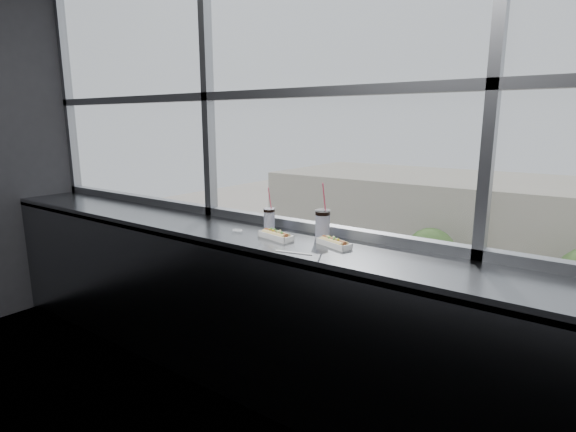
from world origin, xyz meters
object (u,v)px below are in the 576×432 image
Objects in this scene: pedestrian_b at (550,309)px; soda_cup_right at (323,223)px; soda_cup_left at (269,218)px; pedestrian_a at (465,294)px; wrapper at (237,230)px; car_far_b at (556,344)px; car_near_a at (250,325)px; tree_left at (430,253)px; car_near_c at (507,412)px; hotdog_tray_right at (334,242)px; loose_straw at (294,253)px; hotdog_tray_left at (276,235)px.

soda_cup_right is at bearing -178.59° from pedestrian_b.
soda_cup_left is 0.41m from soda_cup_right.
pedestrian_a is 5.07m from pedestrian_b.
wrapper is 0.02× the size of car_far_b.
car_near_a is 15.20m from pedestrian_a.
soda_cup_right reaches higher than soda_cup_left.
tree_left is (-7.68, 28.31, -8.39)m from wrapper.
car_near_c is at bearing 91.05° from wrapper.
wrapper reaches higher than pedestrian_b.
pedestrian_b is at bearing -48.90° from car_near_a.
wrapper is (-0.56, -0.16, -0.09)m from soda_cup_right.
hotdog_tray_right is 26.65m from car_far_b.
hotdog_tray_right reaches higher than loose_straw.
car_near_c is at bearing 179.36° from pedestrian_b.
soda_cup_right is 26.60m from car_far_b.
car_near_c is 1.10× the size of car_near_a.
pedestrian_b reaches higher than car_far_b.
loose_straw is 2.39× the size of wrapper.
tree_left is at bearing 124.60° from hotdog_tray_right.
hotdog_tray_right is at bearing 5.91° from wrapper.
car_near_c is at bearing 93.04° from soda_cup_right.
car_far_b is 0.92× the size of car_near_c.
car_far_b is at bearing -170.43° from pedestrian_b.
soda_cup_left reaches higher than loose_straw.
wrapper is at bearing -140.44° from car_near_a.
hotdog_tray_left reaches higher than loose_straw.
tree_left reaches higher than car_far_b.
soda_cup_right reaches higher than pedestrian_b.
car_near_a is at bearing 132.50° from pedestrian_b.
soda_cup_left reaches higher than hotdog_tray_right.
loose_straw is 0.04× the size of car_near_a.
soda_cup_left is 19.57m from car_near_c.
loose_straw reaches higher than car_near_c.
car_far_b is 16.85m from car_near_a.
car_far_b is (0.66, 24.31, -11.05)m from wrapper.
car_near_c is at bearing 79.63° from loose_straw.
wrapper reaches higher than car_near_a.
soda_cup_left is 0.56m from loose_straw.
wrapper is 0.04× the size of pedestrian_a.
wrapper is at bearing -74.82° from tree_left.
car_near_c is (-0.99, 16.24, -10.97)m from hotdog_tray_right.
hotdog_tray_left is at bearing 1.21° from wrapper.
car_near_a is at bearing 150.54° from hotdog_tray_right.
loose_straw is 30.83m from tree_left.
hotdog_tray_right is at bearing 53.10° from loose_straw.
car_near_c reaches higher than car_near_a.
car_near_c is 14.32m from tree_left.
tree_left is (6.48, 12.00, 2.66)m from car_near_a.
pedestrian_a is at bearing 96.40° from pedestrian_b.
hotdog_tray_right is 0.56m from soda_cup_left.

